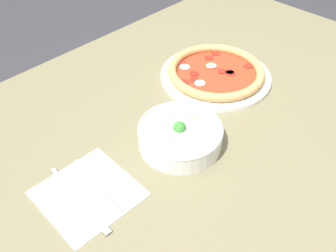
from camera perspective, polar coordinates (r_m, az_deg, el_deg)
name	(u,v)px	position (r m, az deg, el deg)	size (l,w,h in m)	color
ground_plane	(193,240)	(1.63, 3.80, -16.97)	(8.00, 8.00, 0.00)	#333338
dining_table	(203,122)	(1.12, 5.30, 0.65)	(1.40, 0.96, 0.75)	#706B4C
pizza	(216,73)	(1.14, 7.27, 8.04)	(0.33, 0.33, 0.04)	white
bowl	(180,135)	(0.90, 1.87, -1.31)	(0.20, 0.20, 0.07)	white
napkin	(88,193)	(0.83, -12.08, -10.01)	(0.20, 0.20, 0.00)	white
fork	(98,184)	(0.84, -10.62, -8.70)	(0.02, 0.19, 0.00)	silver
knife	(76,196)	(0.83, -13.81, -10.34)	(0.03, 0.22, 0.01)	silver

